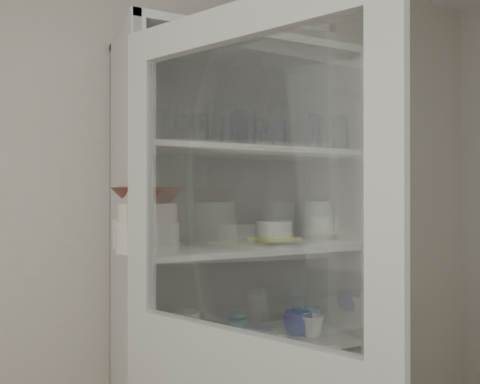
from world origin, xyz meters
name	(u,v)px	position (x,y,z in m)	size (l,w,h in m)	color
wall_back	(178,233)	(0.00, 1.50, 1.30)	(3.60, 0.02, 2.60)	beige
pantry_cabinet	(234,317)	(0.20, 1.34, 0.94)	(1.00, 0.45, 2.10)	#BBBBBB
tumbler_0	(162,123)	(-0.17, 1.15, 1.73)	(0.07, 0.07, 0.15)	silver
tumbler_1	(230,126)	(0.10, 1.15, 1.74)	(0.08, 0.08, 0.15)	silver
tumbler_2	(240,129)	(0.15, 1.17, 1.73)	(0.07, 0.07, 0.14)	silver
tumbler_3	(247,127)	(0.18, 1.16, 1.74)	(0.08, 0.08, 0.16)	silver
tumbler_4	(312,132)	(0.47, 1.14, 1.73)	(0.07, 0.07, 0.15)	silver
tumbler_5	(316,133)	(0.51, 1.17, 1.74)	(0.08, 0.08, 0.15)	silver
tumbler_6	(340,134)	(0.61, 1.13, 1.73)	(0.07, 0.07, 0.15)	silver
tumbler_7	(145,128)	(-0.21, 1.25, 1.73)	(0.06, 0.06, 0.13)	silver
tumbler_8	(201,131)	(0.01, 1.25, 1.73)	(0.07, 0.07, 0.13)	silver
tumbler_9	(238,132)	(0.19, 1.27, 1.74)	(0.07, 0.07, 0.15)	silver
tumbler_10	(247,134)	(0.23, 1.28, 1.73)	(0.07, 0.07, 0.14)	silver
tumbler_11	(279,137)	(0.40, 1.29, 1.73)	(0.06, 0.06, 0.13)	silver
goblet_0	(182,130)	(-0.02, 1.39, 1.74)	(0.07, 0.07, 0.17)	silver
goblet_1	(196,131)	(0.04, 1.38, 1.74)	(0.07, 0.07, 0.16)	silver
goblet_2	(261,134)	(0.34, 1.35, 1.75)	(0.08, 0.08, 0.17)	silver
goblet_3	(309,135)	(0.59, 1.35, 1.75)	(0.08, 0.08, 0.18)	silver
plate_stack_front	(148,237)	(-0.21, 1.21, 1.32)	(0.24, 0.24, 0.11)	white
plate_stack_back	(138,233)	(-0.21, 1.37, 1.32)	(0.20, 0.20, 0.11)	white
cream_bowl	(148,212)	(-0.21, 1.21, 1.41)	(0.22, 0.22, 0.07)	white
terracotta_bowl	(148,195)	(-0.21, 1.21, 1.47)	(0.24, 0.24, 0.06)	#542013
glass_platter	(274,242)	(0.35, 1.25, 1.27)	(0.31, 0.31, 0.02)	silver
yellow_trivet	(274,238)	(0.35, 1.25, 1.28)	(0.17, 0.17, 0.01)	#FFF936
white_ramekin	(274,229)	(0.35, 1.25, 1.32)	(0.16, 0.16, 0.07)	white
grey_bowl_stack	(319,221)	(0.61, 1.29, 1.35)	(0.13, 0.13, 0.18)	#B6B6B6
mug_blue	(298,323)	(0.46, 1.24, 0.91)	(0.13, 0.13, 0.10)	#0A1B91
mug_teal	(310,318)	(0.56, 1.29, 0.91)	(0.10, 0.10, 0.10)	teal
mug_white	(312,326)	(0.50, 1.18, 0.91)	(0.10, 0.10, 0.09)	white
teal_jar	(238,326)	(0.20, 1.31, 0.91)	(0.08, 0.08, 0.10)	teal
measuring_cups	(211,346)	(0.04, 1.19, 0.88)	(0.11, 0.11, 0.04)	silver
white_canister	(187,327)	(-0.02, 1.32, 0.93)	(0.11, 0.11, 0.13)	white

